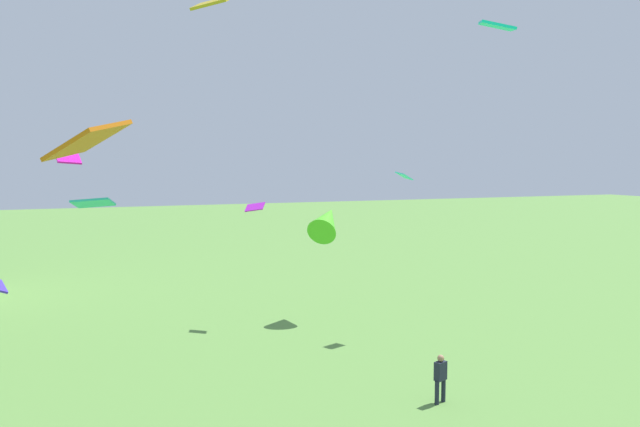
{
  "coord_description": "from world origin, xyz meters",
  "views": [
    {
      "loc": [
        -7.39,
        0.35,
        8.14
      ],
      "look_at": [
        0.74,
        20.38,
        6.38
      ],
      "focal_mm": 35.54,
      "sensor_mm": 36.0,
      "label": 1
    }
  ],
  "objects_px": {
    "person_0": "(440,376)",
    "kite_flying_9": "(255,207)",
    "kite_flying_4": "(213,2)",
    "kite_flying_6": "(87,141)",
    "kite_flying_2": "(68,157)",
    "kite_flying_3": "(327,221)",
    "kite_flying_7": "(497,26)",
    "kite_flying_8": "(93,203)",
    "kite_flying_5": "(404,176)"
  },
  "relations": [
    {
      "from": "person_0",
      "to": "kite_flying_9",
      "type": "bearing_deg",
      "value": -99.25
    },
    {
      "from": "person_0",
      "to": "kite_flying_4",
      "type": "xyz_separation_m",
      "value": [
        -7.68,
        -0.3,
        11.54
      ]
    },
    {
      "from": "kite_flying_6",
      "to": "kite_flying_9",
      "type": "distance_m",
      "value": 18.81
    },
    {
      "from": "kite_flying_6",
      "to": "kite_flying_2",
      "type": "bearing_deg",
      "value": 145.15
    },
    {
      "from": "kite_flying_3",
      "to": "kite_flying_7",
      "type": "xyz_separation_m",
      "value": [
        -0.18,
        -14.06,
        7.27
      ]
    },
    {
      "from": "kite_flying_8",
      "to": "kite_flying_9",
      "type": "relative_size",
      "value": 1.05
    },
    {
      "from": "kite_flying_5",
      "to": "kite_flying_6",
      "type": "bearing_deg",
      "value": 16.42
    },
    {
      "from": "kite_flying_6",
      "to": "kite_flying_5",
      "type": "bearing_deg",
      "value": 94.29
    },
    {
      "from": "kite_flying_8",
      "to": "kite_flying_7",
      "type": "bearing_deg",
      "value": 17.44
    },
    {
      "from": "person_0",
      "to": "kite_flying_7",
      "type": "distance_m",
      "value": 11.52
    },
    {
      "from": "person_0",
      "to": "kite_flying_2",
      "type": "height_order",
      "value": "kite_flying_2"
    },
    {
      "from": "person_0",
      "to": "kite_flying_4",
      "type": "distance_m",
      "value": 13.87
    },
    {
      "from": "kite_flying_2",
      "to": "kite_flying_8",
      "type": "xyz_separation_m",
      "value": [
        0.48,
        -11.38,
        -1.24
      ]
    },
    {
      "from": "kite_flying_6",
      "to": "kite_flying_4",
      "type": "bearing_deg",
      "value": 100.06
    },
    {
      "from": "kite_flying_5",
      "to": "kite_flying_8",
      "type": "distance_m",
      "value": 16.77
    },
    {
      "from": "kite_flying_8",
      "to": "kite_flying_4",
      "type": "bearing_deg",
      "value": 28.33
    },
    {
      "from": "kite_flying_8",
      "to": "kite_flying_9",
      "type": "xyz_separation_m",
      "value": [
        8.18,
        13.5,
        -1.21
      ]
    },
    {
      "from": "kite_flying_2",
      "to": "kite_flying_7",
      "type": "xyz_separation_m",
      "value": [
        12.37,
        -11.96,
        4.0
      ]
    },
    {
      "from": "kite_flying_2",
      "to": "kite_flying_7",
      "type": "bearing_deg",
      "value": -140.02
    },
    {
      "from": "kite_flying_3",
      "to": "kite_flying_9",
      "type": "distance_m",
      "value": 3.98
    },
    {
      "from": "kite_flying_4",
      "to": "kite_flying_5",
      "type": "relative_size",
      "value": 1.95
    },
    {
      "from": "kite_flying_4",
      "to": "kite_flying_7",
      "type": "bearing_deg",
      "value": -73.41
    },
    {
      "from": "kite_flying_2",
      "to": "kite_flying_7",
      "type": "relative_size",
      "value": 0.79
    },
    {
      "from": "kite_flying_4",
      "to": "kite_flying_9",
      "type": "xyz_separation_m",
      "value": [
        4.94,
        13.04,
        -6.59
      ]
    },
    {
      "from": "kite_flying_4",
      "to": "kite_flying_8",
      "type": "distance_m",
      "value": 6.3
    },
    {
      "from": "kite_flying_4",
      "to": "kite_flying_7",
      "type": "xyz_separation_m",
      "value": [
        8.65,
        -1.04,
        -0.14
      ]
    },
    {
      "from": "kite_flying_7",
      "to": "kite_flying_8",
      "type": "xyz_separation_m",
      "value": [
        -11.89,
        0.58,
        -5.24
      ]
    },
    {
      "from": "kite_flying_9",
      "to": "kite_flying_2",
      "type": "bearing_deg",
      "value": 48.58
    },
    {
      "from": "kite_flying_6",
      "to": "kite_flying_9",
      "type": "bearing_deg",
      "value": 117.31
    },
    {
      "from": "kite_flying_8",
      "to": "kite_flying_2",
      "type": "bearing_deg",
      "value": 112.64
    },
    {
      "from": "kite_flying_2",
      "to": "kite_flying_5",
      "type": "distance_m",
      "value": 14.83
    },
    {
      "from": "kite_flying_5",
      "to": "kite_flying_9",
      "type": "height_order",
      "value": "kite_flying_5"
    },
    {
      "from": "person_0",
      "to": "kite_flying_6",
      "type": "relative_size",
      "value": 0.84
    },
    {
      "from": "kite_flying_9",
      "to": "kite_flying_8",
      "type": "bearing_deg",
      "value": 93.6
    },
    {
      "from": "kite_flying_5",
      "to": "kite_flying_8",
      "type": "xyz_separation_m",
      "value": [
        -14.14,
        -9.01,
        -0.38
      ]
    },
    {
      "from": "kite_flying_8",
      "to": "kite_flying_9",
      "type": "distance_m",
      "value": 15.83
    },
    {
      "from": "kite_flying_8",
      "to": "kite_flying_9",
      "type": "bearing_deg",
      "value": 79.02
    },
    {
      "from": "kite_flying_2",
      "to": "kite_flying_3",
      "type": "distance_m",
      "value": 13.14
    },
    {
      "from": "person_0",
      "to": "kite_flying_7",
      "type": "xyz_separation_m",
      "value": [
        0.97,
        -1.34,
        11.4
      ]
    },
    {
      "from": "kite_flying_2",
      "to": "kite_flying_4",
      "type": "distance_m",
      "value": 12.25
    },
    {
      "from": "kite_flying_5",
      "to": "kite_flying_9",
      "type": "bearing_deg",
      "value": -60.77
    },
    {
      "from": "person_0",
      "to": "kite_flying_3",
      "type": "bearing_deg",
      "value": -116.57
    },
    {
      "from": "kite_flying_4",
      "to": "kite_flying_6",
      "type": "relative_size",
      "value": 0.86
    },
    {
      "from": "person_0",
      "to": "kite_flying_8",
      "type": "relative_size",
      "value": 1.47
    },
    {
      "from": "person_0",
      "to": "kite_flying_9",
      "type": "distance_m",
      "value": 13.94
    },
    {
      "from": "kite_flying_3",
      "to": "kite_flying_9",
      "type": "relative_size",
      "value": 2.78
    },
    {
      "from": "kite_flying_2",
      "to": "kite_flying_5",
      "type": "height_order",
      "value": "kite_flying_2"
    },
    {
      "from": "kite_flying_9",
      "to": "kite_flying_7",
      "type": "bearing_deg",
      "value": 139.58
    },
    {
      "from": "person_0",
      "to": "kite_flying_2",
      "type": "distance_m",
      "value": 17.25
    },
    {
      "from": "kite_flying_7",
      "to": "kite_flying_2",
      "type": "bearing_deg",
      "value": 77.6
    }
  ]
}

